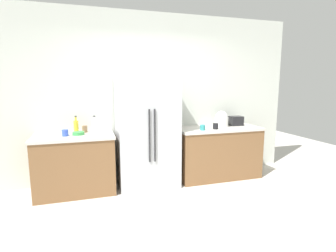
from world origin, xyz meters
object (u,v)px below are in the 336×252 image
at_px(cup_b, 85,129).
at_px(cup_d, 203,128).
at_px(refrigerator, 147,132).
at_px(cup_a, 215,126).
at_px(bottle_a, 95,126).
at_px(bowl_a, 78,133).
at_px(bottle_b, 76,126).
at_px(cup_c, 65,133).
at_px(rice_cooker, 221,119).
at_px(toaster, 236,121).

relative_size(cup_b, cup_d, 1.17).
height_order(refrigerator, cup_a, refrigerator).
xyz_separation_m(bottle_a, bowl_a, (-0.24, -0.14, -0.08)).
relative_size(bottle_b, cup_c, 2.81).
xyz_separation_m(rice_cooker, cup_b, (-2.30, 0.11, -0.07)).
relative_size(toaster, cup_b, 2.18).
bearing_deg(bowl_a, bottle_a, 31.18).
bearing_deg(cup_c, cup_d, -3.88).
bearing_deg(bottle_a, cup_c, -155.83).
bearing_deg(cup_c, cup_b, 39.52).
xyz_separation_m(refrigerator, cup_b, (-0.95, 0.18, 0.06)).
bearing_deg(refrigerator, cup_a, -7.25).
height_order(bottle_b, cup_d, bottle_b).
height_order(rice_cooker, cup_d, rice_cooker).
distance_m(cup_b, bowl_a, 0.20).
height_order(toaster, cup_a, toaster).
relative_size(toaster, cup_c, 2.44).
relative_size(rice_cooker, cup_c, 2.92).
height_order(rice_cooker, bottle_b, rice_cooker).
height_order(toaster, bowl_a, toaster).
relative_size(refrigerator, cup_b, 16.66).
bearing_deg(cup_d, bowl_a, 174.47).
relative_size(bottle_a, cup_d, 2.90).
relative_size(bottle_a, bowl_a, 1.55).
xyz_separation_m(refrigerator, bottle_b, (-1.07, 0.18, 0.11)).
xyz_separation_m(refrigerator, rice_cooker, (1.36, 0.07, 0.13)).
bearing_deg(toaster, refrigerator, -176.52).
distance_m(refrigerator, cup_b, 0.97).
distance_m(bottle_b, cup_a, 2.23).
relative_size(toaster, bottle_a, 0.88).
relative_size(cup_a, cup_d, 1.11).
bearing_deg(bottle_b, bowl_a, -79.35).
relative_size(refrigerator, toaster, 7.63).
bearing_deg(bottle_a, cup_a, -8.60).
distance_m(cup_b, cup_c, 0.35).
bearing_deg(bottle_b, cup_b, -0.09).
xyz_separation_m(cup_b, cup_c, (-0.27, -0.22, -0.01)).
bearing_deg(bottle_b, cup_d, -10.60).
relative_size(refrigerator, bottle_a, 6.74).
bearing_deg(bottle_a, toaster, -1.10).
distance_m(toaster, cup_b, 2.61).
bearing_deg(rice_cooker, cup_c, -177.59).
xyz_separation_m(bottle_a, cup_a, (1.93, -0.29, -0.06)).
relative_size(toaster, rice_cooker, 0.84).
bearing_deg(bowl_a, toaster, 2.06).
height_order(bottle_a, bottle_b, bottle_b).
bearing_deg(toaster, bottle_a, 178.90).
distance_m(refrigerator, bottle_b, 1.09).
bearing_deg(refrigerator, bottle_b, 170.27).
height_order(bottle_a, cup_a, bottle_a).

